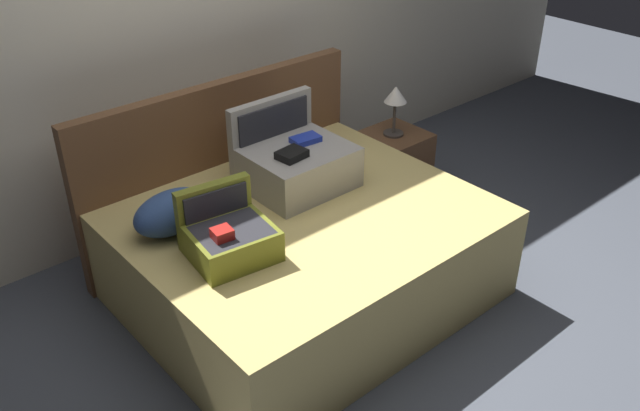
% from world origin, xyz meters
% --- Properties ---
extents(ground_plane, '(12.00, 12.00, 0.00)m').
position_xyz_m(ground_plane, '(0.00, 0.00, 0.00)').
color(ground_plane, '#4C515B').
extents(back_wall, '(8.00, 0.10, 2.60)m').
position_xyz_m(back_wall, '(0.00, 1.65, 1.30)').
color(back_wall, beige).
rests_on(back_wall, ground).
extents(bed, '(1.81, 1.51, 0.54)m').
position_xyz_m(bed, '(0.00, 0.40, 0.27)').
color(bed, tan).
rests_on(bed, ground).
extents(headboard, '(1.85, 0.08, 1.03)m').
position_xyz_m(headboard, '(0.00, 1.19, 0.51)').
color(headboard, brown).
rests_on(headboard, ground).
extents(hard_case_large, '(0.56, 0.50, 0.45)m').
position_xyz_m(hard_case_large, '(0.16, 0.68, 0.68)').
color(hard_case_large, gray).
rests_on(hard_case_large, bed).
extents(hard_case_medium, '(0.42, 0.41, 0.31)m').
position_xyz_m(hard_case_medium, '(-0.51, 0.35, 0.64)').
color(hard_case_medium, olive).
rests_on(hard_case_medium, bed).
extents(pillow_near_headboard, '(0.43, 0.29, 0.21)m').
position_xyz_m(pillow_near_headboard, '(-0.60, 0.71, 0.64)').
color(pillow_near_headboard, navy).
rests_on(pillow_near_headboard, bed).
extents(nightstand, '(0.44, 0.40, 0.45)m').
position_xyz_m(nightstand, '(1.19, 0.90, 0.23)').
color(nightstand, brown).
rests_on(nightstand, ground).
extents(table_lamp, '(0.15, 0.15, 0.34)m').
position_xyz_m(table_lamp, '(1.19, 0.90, 0.71)').
color(table_lamp, '#3F3833').
rests_on(table_lamp, nightstand).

